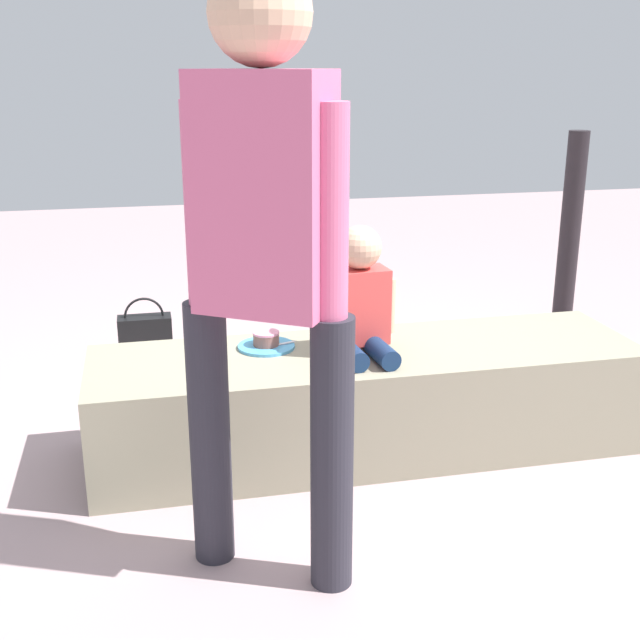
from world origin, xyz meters
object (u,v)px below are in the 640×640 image
adult_standing (265,234)px  gift_bag (338,356)px  water_bottle_near_gift (365,319)px  handbag_black_leather (146,339)px  cake_plate (266,343)px  cake_box_white (471,364)px  child_seated (360,298)px  party_cup_red (315,341)px  water_bottle_far_side (201,365)px

adult_standing → gift_bag: (0.52, 1.30, -0.86)m
water_bottle_near_gift → handbag_black_leather: bearing=-169.4°
adult_standing → water_bottle_near_gift: bearing=67.2°
cake_plate → cake_box_white: (1.09, 0.53, -0.38)m
child_seated → party_cup_red: 1.31m
adult_standing → cake_box_white: bearing=48.2°
cake_plate → adult_standing: bearing=-98.4°
child_seated → party_cup_red: (0.08, 1.17, -0.58)m
water_bottle_far_side → cake_box_white: size_ratio=0.67×
water_bottle_near_gift → party_cup_red: (-0.33, -0.21, -0.03)m
water_bottle_far_side → handbag_black_leather: (-0.25, 0.34, 0.03)m
adult_standing → cake_box_white: size_ratio=5.08×
child_seated → party_cup_red: bearing=86.0°
water_bottle_near_gift → water_bottle_far_side: (-0.96, -0.57, 0.02)m
adult_standing → water_bottle_far_side: size_ratio=7.53×
child_seated → water_bottle_far_side: (-0.55, 0.81, -0.52)m
water_bottle_near_gift → party_cup_red: size_ratio=1.87×
water_bottle_near_gift → cake_box_white: 0.79m
adult_standing → handbag_black_leather: adult_standing is taller
child_seated → cake_box_white: bearing=41.3°
child_seated → water_bottle_near_gift: child_seated is taller
child_seated → adult_standing: size_ratio=0.28×
water_bottle_far_side → party_cup_red: (0.63, 0.36, -0.05)m
party_cup_red → child_seated: bearing=-94.0°
child_seated → gift_bag: bearing=83.6°
gift_bag → cake_box_white: (0.68, 0.05, -0.12)m
cake_plate → child_seated: bearing=-20.9°
gift_bag → water_bottle_far_side: gift_bag is taller
water_bottle_far_side → party_cup_red: size_ratio=2.32×
gift_bag → handbag_black_leather: size_ratio=1.09×
handbag_black_leather → child_seated: bearing=-55.5°
cake_box_white → handbag_black_leather: handbag_black_leather is taller
party_cup_red → cake_box_white: 0.84m
adult_standing → handbag_black_leather: size_ratio=4.85×
party_cup_red → handbag_black_leather: handbag_black_leather is taller
gift_bag → water_bottle_far_side: size_ratio=1.69×
adult_standing → gift_bag: size_ratio=4.44×
cake_box_white → water_bottle_near_gift: bearing=115.0°
adult_standing → party_cup_red: size_ratio=17.48×
child_seated → cake_box_white: size_ratio=1.44×
water_bottle_far_side → handbag_black_leather: 0.43m
child_seated → handbag_black_leather: child_seated is taller
handbag_black_leather → cake_box_white: bearing=-17.7°
party_cup_red → adult_standing: bearing=-106.1°
gift_bag → cake_box_white: gift_bag is taller
gift_bag → cake_box_white: bearing=4.6°
cake_plate → water_bottle_far_side: 0.79m
gift_bag → party_cup_red: size_ratio=3.93×
gift_bag → adult_standing: bearing=-112.0°
cake_plate → gift_bag: cake_plate is taller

